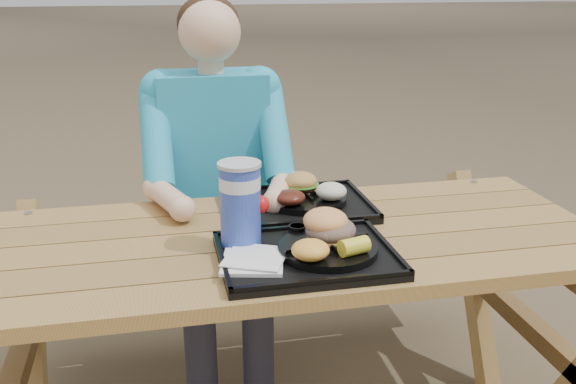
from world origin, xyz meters
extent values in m
cube|color=black|center=(0.01, -0.18, 0.76)|extent=(0.45, 0.35, 0.02)
cube|color=black|center=(0.07, 0.20, 0.76)|extent=(0.45, 0.35, 0.02)
cylinder|color=black|center=(0.07, -0.18, 0.78)|extent=(0.26, 0.26, 0.02)
cylinder|color=black|center=(0.10, 0.21, 0.78)|extent=(0.26, 0.26, 0.02)
cube|color=white|center=(-0.13, -0.21, 0.78)|extent=(0.18, 0.18, 0.02)
cylinder|color=#1530A3|center=(-0.15, -0.08, 0.88)|extent=(0.11, 0.11, 0.22)
cylinder|color=black|center=(0.02, -0.05, 0.78)|extent=(0.05, 0.05, 0.03)
cylinder|color=#FFAF1C|center=(0.06, -0.05, 0.79)|extent=(0.05, 0.05, 0.03)
ellipsoid|color=#FFB743|center=(0.00, -0.25, 0.81)|extent=(0.10, 0.10, 0.05)
cube|color=black|center=(-0.10, 0.22, 0.77)|extent=(0.05, 0.16, 0.01)
ellipsoid|color=#4C1A0F|center=(0.04, 0.14, 0.81)|extent=(0.10, 0.10, 0.04)
ellipsoid|color=beige|center=(0.17, 0.16, 0.82)|extent=(0.10, 0.10, 0.05)
camera|label=1|loc=(-0.35, -1.65, 1.46)|focal=40.00mm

